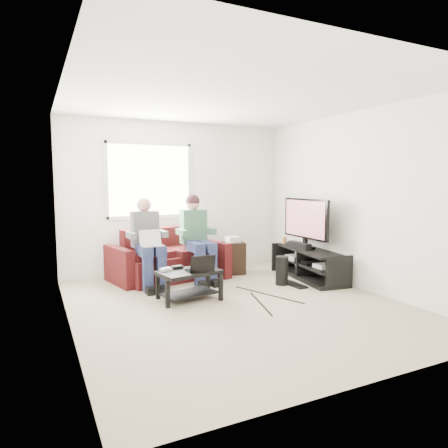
# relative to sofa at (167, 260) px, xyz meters

# --- Properties ---
(floor) EXTENTS (4.50, 4.50, 0.00)m
(floor) POSITION_rel_sofa_xyz_m (0.37, -1.72, -0.31)
(floor) COLOR tan
(floor) RESTS_ON ground
(ceiling) EXTENTS (4.50, 4.50, 0.00)m
(ceiling) POSITION_rel_sofa_xyz_m (0.37, -1.72, 2.29)
(ceiling) COLOR white
(ceiling) RESTS_ON wall_back
(wall_back) EXTENTS (4.50, 0.00, 4.50)m
(wall_back) POSITION_rel_sofa_xyz_m (0.37, 0.53, 0.99)
(wall_back) COLOR white
(wall_back) RESTS_ON floor
(wall_front) EXTENTS (4.50, 0.00, 4.50)m
(wall_front) POSITION_rel_sofa_xyz_m (0.37, -3.97, 0.99)
(wall_front) COLOR white
(wall_front) RESTS_ON floor
(wall_left) EXTENTS (0.00, 4.50, 4.50)m
(wall_left) POSITION_rel_sofa_xyz_m (-1.63, -1.72, 0.99)
(wall_left) COLOR white
(wall_left) RESTS_ON floor
(wall_right) EXTENTS (0.00, 4.50, 4.50)m
(wall_right) POSITION_rel_sofa_xyz_m (2.37, -1.72, 0.99)
(wall_right) COLOR white
(wall_right) RESTS_ON floor
(window) EXTENTS (1.48, 0.04, 1.28)m
(window) POSITION_rel_sofa_xyz_m (-0.13, 0.51, 1.29)
(window) COLOR white
(window) RESTS_ON wall_back
(sofa) EXTENTS (1.91, 1.10, 0.82)m
(sofa) POSITION_rel_sofa_xyz_m (0.00, 0.00, 0.00)
(sofa) COLOR #481312
(sofa) RESTS_ON floor
(person_left) EXTENTS (0.40, 0.70, 1.33)m
(person_left) POSITION_rel_sofa_xyz_m (-0.40, -0.30, 0.42)
(person_left) COLOR navy
(person_left) RESTS_ON sofa
(person_right) EXTENTS (0.40, 0.71, 1.38)m
(person_right) POSITION_rel_sofa_xyz_m (0.40, -0.28, 0.48)
(person_right) COLOR navy
(person_right) RESTS_ON sofa
(laptop_silver) EXTENTS (0.36, 0.28, 0.24)m
(laptop_silver) POSITION_rel_sofa_xyz_m (-0.40, -0.53, 0.40)
(laptop_silver) COLOR silver
(laptop_silver) RESTS_ON person_left
(coffee_table) EXTENTS (0.87, 0.63, 0.40)m
(coffee_table) POSITION_rel_sofa_xyz_m (-0.10, -1.26, -0.02)
(coffee_table) COLOR black
(coffee_table) RESTS_ON floor
(laptop_black) EXTENTS (0.40, 0.33, 0.24)m
(laptop_black) POSITION_rel_sofa_xyz_m (0.02, -1.34, 0.21)
(laptop_black) COLOR black
(laptop_black) RESTS_ON coffee_table
(controller_a) EXTENTS (0.16, 0.13, 0.04)m
(controller_a) POSITION_rel_sofa_xyz_m (-0.38, -1.14, 0.11)
(controller_a) COLOR silver
(controller_a) RESTS_ON coffee_table
(controller_b) EXTENTS (0.15, 0.11, 0.04)m
(controller_b) POSITION_rel_sofa_xyz_m (-0.20, -1.08, 0.11)
(controller_b) COLOR black
(controller_b) RESTS_ON coffee_table
(controller_c) EXTENTS (0.16, 0.12, 0.04)m
(controller_c) POSITION_rel_sofa_xyz_m (0.20, -1.11, 0.11)
(controller_c) COLOR gray
(controller_c) RESTS_ON coffee_table
(tv_stand) EXTENTS (0.65, 1.54, 0.49)m
(tv_stand) POSITION_rel_sofa_xyz_m (2.07, -1.00, -0.08)
(tv_stand) COLOR black
(tv_stand) RESTS_ON floor
(tv) EXTENTS (0.12, 1.10, 0.81)m
(tv) POSITION_rel_sofa_xyz_m (2.07, -0.90, 0.65)
(tv) COLOR black
(tv) RESTS_ON tv_stand
(soundbar) EXTENTS (0.12, 0.50, 0.10)m
(soundbar) POSITION_rel_sofa_xyz_m (1.95, -0.90, 0.24)
(soundbar) COLOR black
(soundbar) RESTS_ON tv_stand
(drink_cup) EXTENTS (0.08, 0.08, 0.12)m
(drink_cup) POSITION_rel_sofa_xyz_m (2.02, -0.37, 0.25)
(drink_cup) COLOR #A37546
(drink_cup) RESTS_ON tv_stand
(console_white) EXTENTS (0.30, 0.22, 0.06)m
(console_white) POSITION_rel_sofa_xyz_m (2.07, -1.40, -0.01)
(console_white) COLOR silver
(console_white) RESTS_ON tv_stand
(console_grey) EXTENTS (0.34, 0.26, 0.08)m
(console_grey) POSITION_rel_sofa_xyz_m (2.07, -0.70, -0.00)
(console_grey) COLOR gray
(console_grey) RESTS_ON tv_stand
(console_black) EXTENTS (0.38, 0.30, 0.07)m
(console_black) POSITION_rel_sofa_xyz_m (2.07, -1.05, -0.01)
(console_black) COLOR black
(console_black) RESTS_ON tv_stand
(subwoofer) EXTENTS (0.19, 0.19, 0.44)m
(subwoofer) POSITION_rel_sofa_xyz_m (1.46, -1.14, -0.09)
(subwoofer) COLOR black
(subwoofer) RESTS_ON floor
(keyboard_floor) EXTENTS (0.16, 0.48, 0.03)m
(keyboard_floor) POSITION_rel_sofa_xyz_m (1.61, -1.25, -0.29)
(keyboard_floor) COLOR black
(keyboard_floor) RESTS_ON floor
(end_table) EXTENTS (0.37, 0.37, 0.64)m
(end_table) POSITION_rel_sofa_xyz_m (1.14, -0.12, -0.02)
(end_table) COLOR black
(end_table) RESTS_ON floor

